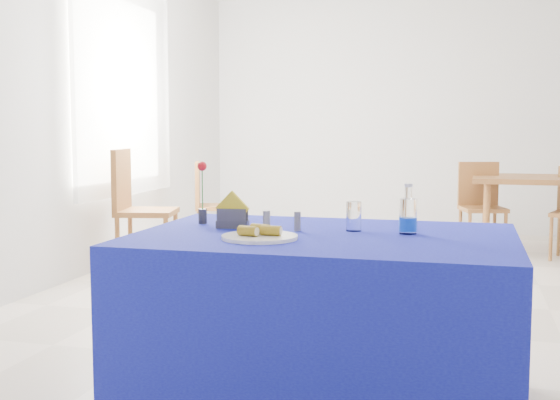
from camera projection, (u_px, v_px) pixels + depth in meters
The scene contains 17 objects.
floor at pixel (383, 299), 4.99m from camera, with size 7.00×7.00×0.00m, color beige.
room_shell at pixel (387, 50), 4.82m from camera, with size 7.00×7.00×7.00m.
window_pane at pixel (119, 91), 6.25m from camera, with size 0.04×1.50×1.60m, color white.
curtain at pixel (126, 91), 6.23m from camera, with size 0.04×1.75×1.85m, color white.
plate at pixel (260, 237), 2.85m from camera, with size 0.31×0.31×0.01m, color white.
drinking_glass at pixel (354, 216), 3.07m from camera, with size 0.07×0.07×0.13m, color white.
salt_shaker at pixel (267, 220), 3.11m from camera, with size 0.03×0.03×0.09m, color slate.
pepper_shaker at pixel (297, 221), 3.07m from camera, with size 0.03×0.03×0.09m, color slate.
blue_table at pixel (324, 321), 3.03m from camera, with size 1.60×1.10×0.76m.
water_bottle at pixel (408, 217), 2.99m from camera, with size 0.08×0.08×0.21m.
napkin_holder at pixel (232, 217), 3.16m from camera, with size 0.16×0.07×0.17m.
rose_vase at pixel (202, 195), 3.31m from camera, with size 0.04×0.04×0.29m.
oak_table at pixel (552, 185), 6.73m from camera, with size 1.48×0.97×0.76m.
chair_bg_left at pixel (481, 201), 6.86m from camera, with size 0.49×0.49×0.89m.
chair_win_a at pixel (136, 202), 5.87m from camera, with size 0.55×0.55×1.04m.
chair_win_b at pixel (208, 200), 6.96m from camera, with size 0.51×0.51×0.89m.
banana_pieces at pixel (260, 230), 2.85m from camera, with size 0.18×0.13×0.04m.
Camera 1 is at (0.56, -4.92, 1.20)m, focal length 45.00 mm.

